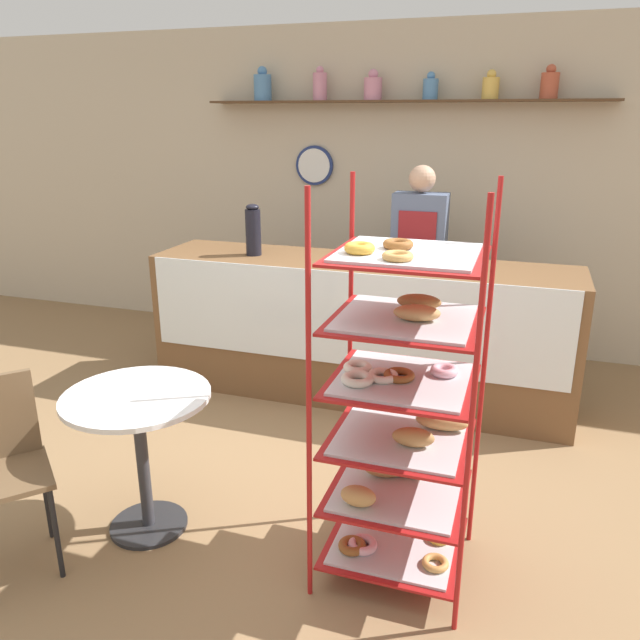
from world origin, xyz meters
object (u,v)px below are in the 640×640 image
at_px(pastry_rack, 400,411).
at_px(coffee_carafe, 253,230).
at_px(donut_tray_counter, 374,261).
at_px(person_worker, 418,263).
at_px(cafe_table, 139,429).

distance_m(pastry_rack, coffee_carafe, 2.26).
xyz_separation_m(coffee_carafe, donut_tray_counter, (0.90, 0.00, -0.16)).
height_order(person_worker, donut_tray_counter, person_worker).
xyz_separation_m(pastry_rack, donut_tray_counter, (-0.53, 1.70, 0.24)).
distance_m(person_worker, donut_tray_counter, 0.67).
relative_size(pastry_rack, cafe_table, 2.38).
bearing_deg(donut_tray_counter, coffee_carafe, -179.94).
bearing_deg(person_worker, pastry_rack, -81.75).
distance_m(coffee_carafe, donut_tray_counter, 0.91).
height_order(cafe_table, donut_tray_counter, donut_tray_counter).
height_order(person_worker, coffee_carafe, person_worker).
xyz_separation_m(cafe_table, coffee_carafe, (-0.20, 1.81, 0.64)).
relative_size(pastry_rack, donut_tray_counter, 4.75).
xyz_separation_m(person_worker, cafe_table, (-0.89, -2.44, -0.34)).
height_order(pastry_rack, cafe_table, pastry_rack).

